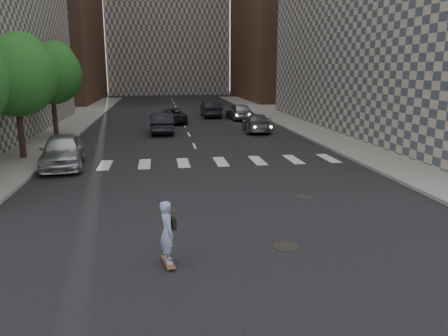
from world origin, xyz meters
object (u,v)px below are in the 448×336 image
object	(u,v)px
traffic_car_c	(172,116)
traffic_car_d	(239,111)
skateboarder	(168,232)
silver_sedan	(62,151)
tree_b	(16,72)
traffic_car_e	(211,109)
traffic_car_a	(162,123)
traffic_car_b	(256,123)
tree_c	(52,71)

from	to	relation	value
traffic_car_c	traffic_car_d	size ratio (longest dim) A/B	1.05
skateboarder	silver_sedan	xyz separation A→B (m)	(-4.93, 12.02, -0.05)
tree_b	silver_sedan	size ratio (longest dim) A/B	1.35
traffic_car_d	traffic_car_e	distance (m)	3.60
traffic_car_a	traffic_car_b	size ratio (longest dim) A/B	1.01
skateboarder	traffic_car_a	size ratio (longest dim) A/B	0.36
traffic_car_c	traffic_car_b	bearing A→B (deg)	131.12
silver_sedan	traffic_car_a	xyz separation A→B (m)	(5.00, 11.14, -0.05)
traffic_car_e	tree_c	bearing A→B (deg)	42.37
silver_sedan	traffic_car_e	world-z (taller)	silver_sedan
traffic_car_a	tree_b	bearing A→B (deg)	48.16
silver_sedan	traffic_car_d	bearing A→B (deg)	50.19
traffic_car_c	traffic_car_e	xyz separation A→B (m)	(4.05, 4.69, 0.14)
tree_c	skateboarder	distance (m)	23.79
tree_b	traffic_car_c	world-z (taller)	tree_b
traffic_car_a	traffic_car_d	size ratio (longest dim) A/B	1.03
traffic_car_a	skateboarder	bearing A→B (deg)	88.06
traffic_car_b	tree_c	bearing A→B (deg)	7.82
tree_c	traffic_car_d	world-z (taller)	tree_c
tree_c	traffic_car_e	bearing A→B (deg)	42.68
tree_b	traffic_car_e	distance (m)	23.53
skateboarder	traffic_car_b	distance (m)	24.00
tree_c	traffic_car_b	xyz separation A→B (m)	(14.77, 0.53, -3.96)
traffic_car_c	traffic_car_d	distance (m)	6.74
silver_sedan	traffic_car_d	size ratio (longest dim) A/B	1.06
traffic_car_a	traffic_car_c	xyz separation A→B (m)	(1.02, 6.00, -0.11)
silver_sedan	traffic_car_a	world-z (taller)	silver_sedan
tree_c	traffic_car_a	world-z (taller)	tree_c
silver_sedan	traffic_car_a	distance (m)	12.21
skateboarder	traffic_car_a	world-z (taller)	skateboarder
skateboarder	traffic_car_d	world-z (taller)	skateboarder
tree_c	silver_sedan	xyz separation A→B (m)	(2.45, -10.27, -3.81)
traffic_car_e	skateboarder	bearing A→B (deg)	81.06
tree_c	traffic_car_e	distance (m)	17.46
traffic_car_c	traffic_car_d	xyz separation A→B (m)	(6.44, 2.00, 0.11)
tree_b	skateboarder	bearing A→B (deg)	-62.68
traffic_car_e	tree_b	bearing A→B (deg)	57.04
skateboarder	traffic_car_b	xyz separation A→B (m)	(7.39, 22.83, -0.20)
tree_b	traffic_car_c	size ratio (longest dim) A/B	1.36
skateboarder	traffic_car_d	distance (m)	32.06
tree_c	skateboarder	world-z (taller)	tree_c
tree_b	traffic_car_d	xyz separation A→B (m)	(14.91, 16.86, -3.86)
silver_sedan	traffic_car_a	size ratio (longest dim) A/B	1.03
tree_b	silver_sedan	bearing A→B (deg)	-42.82
traffic_car_c	traffic_car_d	bearing A→B (deg)	-166.47
tree_b	traffic_car_e	bearing A→B (deg)	57.35
traffic_car_b	traffic_car_c	bearing A→B (deg)	-39.39
tree_c	traffic_car_d	size ratio (longest dim) A/B	1.43
traffic_car_c	traffic_car_e	world-z (taller)	traffic_car_e
tree_c	traffic_car_b	size ratio (longest dim) A/B	1.40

